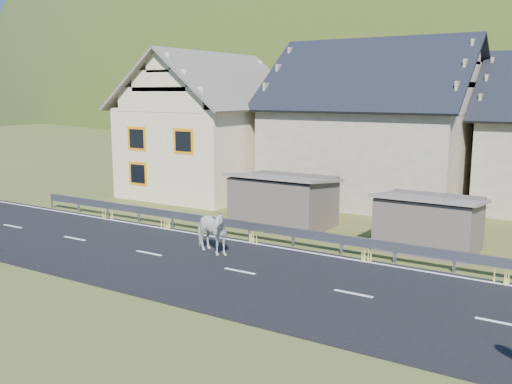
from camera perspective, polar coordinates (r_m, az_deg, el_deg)
The scene contains 10 objects.
ground at distance 18.98m, azimuth -1.62°, elevation -8.04°, with size 160.00×160.00×0.00m, color #4A511B.
road at distance 18.98m, azimuth -1.62°, elevation -7.98°, with size 60.00×7.00×0.04m, color black.
lane_markings at distance 18.97m, azimuth -1.62°, elevation -7.91°, with size 60.00×6.60×0.01m, color silver.
guardrail at distance 21.87m, azimuth 3.73°, elevation -4.09°, with size 28.10×0.09×0.75m.
shed_left at distance 25.10m, azimuth 2.78°, elevation -0.98°, with size 4.30×3.30×2.40m, color brown.
shed_right at distance 22.27m, azimuth 16.90°, elevation -3.09°, with size 3.80×2.90×2.20m, color brown.
house_cream at distance 33.66m, azimuth -4.56°, elevation 7.38°, with size 7.80×9.80×8.30m.
house_stone_a at distance 32.00m, azimuth 11.96°, elevation 7.56°, with size 10.80×9.80×8.90m.
conifer_patch at distance 140.91m, azimuth 4.60°, elevation 10.01°, with size 76.00×50.00×28.00m, color black.
horse at distance 20.86m, azimuth -4.67°, elevation -3.86°, with size 2.01×0.92×1.70m, color silver.
Camera 1 is at (10.01, -15.02, 5.87)m, focal length 40.00 mm.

